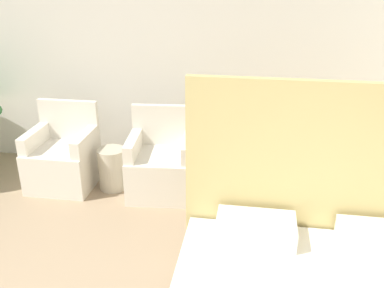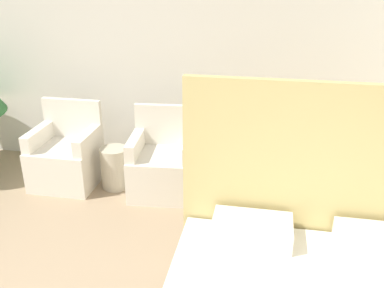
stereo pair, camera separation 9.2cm
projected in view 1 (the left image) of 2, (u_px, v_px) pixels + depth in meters
name	position (u px, v px, depth m)	size (l,w,h in m)	color
wall_back	(167.00, 41.00, 4.55)	(10.00, 0.06, 2.90)	silver
armchair_near_window_left	(63.00, 160.00, 4.53)	(0.66, 0.60, 0.87)	silver
armchair_near_window_right	(162.00, 167.00, 4.38)	(0.70, 0.66, 0.87)	silver
side_table	(112.00, 169.00, 4.49)	(0.29, 0.29, 0.44)	#B7AD93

